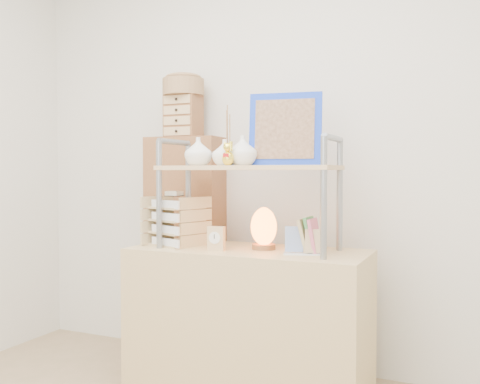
% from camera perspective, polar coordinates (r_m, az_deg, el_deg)
% --- Properties ---
extents(room_shell, '(3.42, 3.41, 2.61)m').
position_cam_1_polar(room_shell, '(2.05, -8.48, 17.85)').
color(room_shell, silver).
rests_on(room_shell, ground).
extents(desk, '(1.20, 0.50, 0.75)m').
position_cam_1_polar(desk, '(2.79, 0.87, -13.76)').
color(desk, tan).
rests_on(desk, ground).
extents(cabinet, '(0.46, 0.27, 1.35)m').
position_cam_1_polar(cabinet, '(3.31, -5.82, -5.94)').
color(cabinet, brown).
rests_on(cabinet, ground).
extents(hutch, '(0.90, 0.34, 0.79)m').
position_cam_1_polar(hutch, '(2.71, 0.50, 3.35)').
color(hutch, gray).
rests_on(hutch, desk).
extents(letter_tray, '(0.30, 0.29, 0.29)m').
position_cam_1_polar(letter_tray, '(2.86, -6.98, -3.38)').
color(letter_tray, tan).
rests_on(letter_tray, desk).
extents(salt_lamp, '(0.14, 0.13, 0.21)m').
position_cam_1_polar(salt_lamp, '(2.70, 2.55, -3.85)').
color(salt_lamp, brown).
rests_on(salt_lamp, desk).
extents(desk_clock, '(0.09, 0.04, 0.12)m').
position_cam_1_polar(desk_clock, '(2.67, -2.56, -4.96)').
color(desk_clock, tan).
rests_on(desk_clock, desk).
extents(postcard_stand, '(0.19, 0.11, 0.13)m').
position_cam_1_polar(postcard_stand, '(2.55, 6.77, -5.81)').
color(postcard_stand, white).
rests_on(postcard_stand, desk).
extents(drawer_chest, '(0.20, 0.16, 0.25)m').
position_cam_1_polar(drawer_chest, '(3.27, -6.07, 8.02)').
color(drawer_chest, brown).
rests_on(drawer_chest, cabinet).
extents(woven_basket, '(0.25, 0.25, 0.10)m').
position_cam_1_polar(woven_basket, '(3.30, -6.07, 11.04)').
color(woven_basket, '#936943').
rests_on(woven_basket, drawer_chest).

